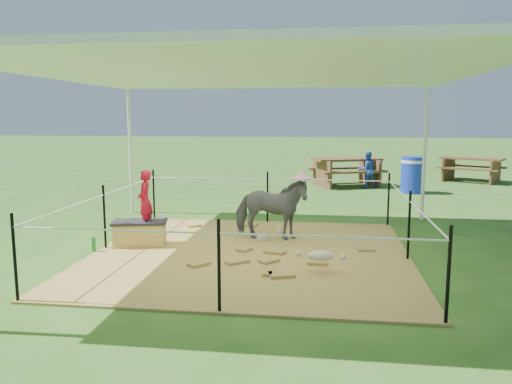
# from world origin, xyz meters

# --- Properties ---
(ground) EXTENTS (90.00, 90.00, 0.00)m
(ground) POSITION_xyz_m (0.00, 0.00, 0.00)
(ground) COLOR #2D5919
(ground) RESTS_ON ground
(hay_patch) EXTENTS (4.60, 4.60, 0.03)m
(hay_patch) POSITION_xyz_m (0.00, 0.00, 0.01)
(hay_patch) COLOR brown
(hay_patch) RESTS_ON ground
(canopy_tent) EXTENTS (6.30, 6.30, 2.90)m
(canopy_tent) POSITION_xyz_m (0.00, 0.00, 2.69)
(canopy_tent) COLOR silver
(canopy_tent) RESTS_ON ground
(rope_fence) EXTENTS (4.54, 4.54, 1.00)m
(rope_fence) POSITION_xyz_m (0.00, -0.00, 0.64)
(rope_fence) COLOR black
(rope_fence) RESTS_ON ground
(straw_bale) EXTENTS (0.85, 0.55, 0.35)m
(straw_bale) POSITION_xyz_m (-1.78, 0.22, 0.20)
(straw_bale) COLOR #B89543
(straw_bale) RESTS_ON hay_patch
(dark_cloth) EXTENTS (0.91, 0.60, 0.04)m
(dark_cloth) POSITION_xyz_m (-1.78, 0.22, 0.40)
(dark_cloth) COLOR black
(dark_cloth) RESTS_ON straw_bale
(woman) EXTENTS (0.29, 0.38, 0.93)m
(woman) POSITION_xyz_m (-1.68, 0.22, 0.84)
(woman) COLOR red
(woman) RESTS_ON straw_bale
(green_bottle) EXTENTS (0.07, 0.07, 0.22)m
(green_bottle) POSITION_xyz_m (-2.33, -0.23, 0.14)
(green_bottle) COLOR #1A782B
(green_bottle) RESTS_ON hay_patch
(pony) EXTENTS (1.22, 0.58, 1.02)m
(pony) POSITION_xyz_m (0.21, 0.86, 0.54)
(pony) COLOR #505056
(pony) RESTS_ON hay_patch
(pink_hat) EXTENTS (0.32, 0.32, 0.15)m
(pink_hat) POSITION_xyz_m (0.21, 0.86, 1.12)
(pink_hat) COLOR pink
(pink_hat) RESTS_ON pony
(foal) EXTENTS (0.96, 0.61, 0.50)m
(foal) POSITION_xyz_m (1.03, -0.82, 0.28)
(foal) COLOR #C2B78E
(foal) RESTS_ON hay_patch
(trash_barrel) EXTENTS (0.63, 0.63, 0.97)m
(trash_barrel) POSITION_xyz_m (3.44, 6.66, 0.49)
(trash_barrel) COLOR #1932C1
(trash_barrel) RESTS_ON ground
(picnic_table_near) EXTENTS (2.34, 2.04, 0.82)m
(picnic_table_near) POSITION_xyz_m (1.73, 7.84, 0.41)
(picnic_table_near) COLOR brown
(picnic_table_near) RESTS_ON ground
(picnic_table_far) EXTENTS (2.23, 2.04, 0.76)m
(picnic_table_far) POSITION_xyz_m (5.71, 9.42, 0.38)
(picnic_table_far) COLOR #52371C
(picnic_table_far) RESTS_ON ground
(distant_person) EXTENTS (0.60, 0.53, 1.05)m
(distant_person) POSITION_xyz_m (2.30, 7.43, 0.52)
(distant_person) COLOR #2D51AA
(distant_person) RESTS_ON ground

